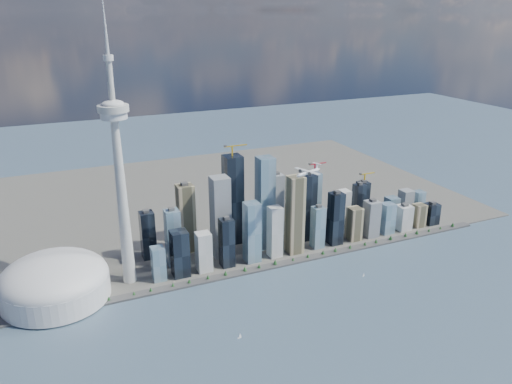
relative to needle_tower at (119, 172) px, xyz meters
name	(u,v)px	position (x,y,z in m)	size (l,w,h in m)	color
ground	(338,330)	(300.00, -310.00, -235.84)	(4000.00, 4000.00, 0.00)	#375361
seawall	(275,265)	(300.00, -60.00, -233.84)	(1100.00, 22.00, 4.00)	#383838
land	(209,198)	(300.00, 390.00, -234.34)	(1400.00, 900.00, 3.00)	#4C4C47
shoreline_trees	(275,262)	(300.00, -60.00, -227.06)	(960.53, 7.20, 8.80)	#3F2D1E
skyscraper_cluster	(283,216)	(359.62, 26.82, -162.44)	(736.00, 142.00, 237.92)	black
needle_tower	(119,172)	(0.00, 0.00, 0.00)	(56.00, 56.00, 550.50)	#ABAAA5
dome_stadium	(55,281)	(-140.00, -10.00, -196.40)	(200.00, 200.00, 86.00)	silver
airplane	(308,172)	(354.56, -91.65, -19.86)	(68.70, 61.48, 17.27)	silver
sailboat_west	(240,336)	(135.21, -262.30, -232.48)	(7.59, 2.90, 10.48)	white
sailboat_east	(364,275)	(449.48, -172.92, -233.14)	(5.91, 3.55, 8.42)	white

